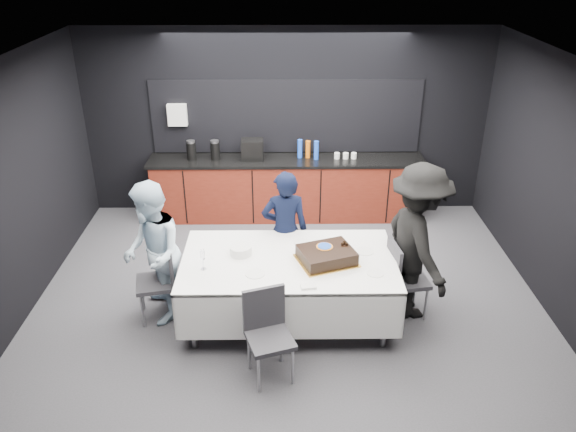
# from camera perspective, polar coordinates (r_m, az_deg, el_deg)

# --- Properties ---
(ground) EXTENTS (6.00, 6.00, 0.00)m
(ground) POSITION_cam_1_polar(r_m,az_deg,el_deg) (6.86, 0.01, -8.23)
(ground) COLOR #48484D
(ground) RESTS_ON ground
(room_shell) EXTENTS (6.04, 5.04, 2.82)m
(room_shell) POSITION_cam_1_polar(r_m,az_deg,el_deg) (5.99, 0.01, 6.49)
(room_shell) COLOR white
(room_shell) RESTS_ON ground
(kitchenette) EXTENTS (4.10, 0.64, 2.05)m
(kitchenette) POSITION_cam_1_polar(r_m,az_deg,el_deg) (8.53, -0.27, 3.37)
(kitchenette) COLOR #59180E
(kitchenette) RESTS_ON ground
(party_table) EXTENTS (2.32, 1.32, 0.78)m
(party_table) POSITION_cam_1_polar(r_m,az_deg,el_deg) (6.17, 0.05, -5.49)
(party_table) COLOR #99999E
(party_table) RESTS_ON ground
(cake_assembly) EXTENTS (0.72, 0.66, 0.18)m
(cake_assembly) POSITION_cam_1_polar(r_m,az_deg,el_deg) (6.03, 3.95, -4.00)
(cake_assembly) COLOR gold
(cake_assembly) RESTS_ON party_table
(plate_stack) EXTENTS (0.24, 0.24, 0.10)m
(plate_stack) POSITION_cam_1_polar(r_m,az_deg,el_deg) (6.18, -4.82, -3.47)
(plate_stack) COLOR white
(plate_stack) RESTS_ON party_table
(loose_plate_near) EXTENTS (0.21, 0.21, 0.01)m
(loose_plate_near) POSITION_cam_1_polar(r_m,az_deg,el_deg) (5.85, -3.37, -5.86)
(loose_plate_near) COLOR white
(loose_plate_near) RESTS_ON party_table
(loose_plate_right_a) EXTENTS (0.20, 0.20, 0.01)m
(loose_plate_right_a) POSITION_cam_1_polar(r_m,az_deg,el_deg) (6.29, 7.82, -3.56)
(loose_plate_right_a) COLOR white
(loose_plate_right_a) RESTS_ON party_table
(loose_plate_right_b) EXTENTS (0.18, 0.18, 0.01)m
(loose_plate_right_b) POSITION_cam_1_polar(r_m,az_deg,el_deg) (5.92, 8.86, -5.74)
(loose_plate_right_b) COLOR white
(loose_plate_right_b) RESTS_ON party_table
(loose_plate_far) EXTENTS (0.20, 0.20, 0.01)m
(loose_plate_far) POSITION_cam_1_polar(r_m,az_deg,el_deg) (6.40, 1.49, -2.73)
(loose_plate_far) COLOR white
(loose_plate_far) RESTS_ON party_table
(fork_pile) EXTENTS (0.17, 0.12, 0.02)m
(fork_pile) POSITION_cam_1_polar(r_m,az_deg,el_deg) (5.63, 2.08, -7.16)
(fork_pile) COLOR white
(fork_pile) RESTS_ON party_table
(champagne_flute) EXTENTS (0.06, 0.06, 0.22)m
(champagne_flute) POSITION_cam_1_polar(r_m,az_deg,el_deg) (5.91, -8.68, -4.04)
(champagne_flute) COLOR white
(champagne_flute) RESTS_ON party_table
(chair_left) EXTENTS (0.50, 0.50, 0.92)m
(chair_left) POSITION_cam_1_polar(r_m,az_deg,el_deg) (6.42, -12.68, -5.92)
(chair_left) COLOR #313136
(chair_left) RESTS_ON ground
(chair_right) EXTENTS (0.48, 0.48, 0.92)m
(chair_right) POSITION_cam_1_polar(r_m,az_deg,el_deg) (6.42, 11.50, -5.79)
(chair_right) COLOR #313136
(chair_right) RESTS_ON ground
(chair_near) EXTENTS (0.53, 0.53, 0.92)m
(chair_near) POSITION_cam_1_polar(r_m,az_deg,el_deg) (5.52, -2.10, -11.28)
(chair_near) COLOR #313136
(chair_near) RESTS_ON ground
(person_center) EXTENTS (0.59, 0.41, 1.52)m
(person_center) POSITION_cam_1_polar(r_m,az_deg,el_deg) (6.69, -0.32, -1.51)
(person_center) COLOR black
(person_center) RESTS_ON ground
(person_left) EXTENTS (0.83, 0.95, 1.64)m
(person_left) POSITION_cam_1_polar(r_m,az_deg,el_deg) (6.29, -13.59, -3.73)
(person_left) COLOR silver
(person_left) RESTS_ON ground
(person_right) EXTENTS (0.93, 1.30, 1.82)m
(person_right) POSITION_cam_1_polar(r_m,az_deg,el_deg) (6.31, 12.97, -2.64)
(person_right) COLOR black
(person_right) RESTS_ON ground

